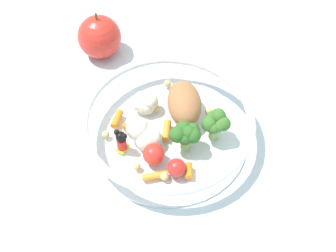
{
  "coord_description": "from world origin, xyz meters",
  "views": [
    {
      "loc": [
        -0.35,
        -0.13,
        0.53
      ],
      "look_at": [
        0.02,
        0.01,
        0.03
      ],
      "focal_mm": 46.7,
      "sensor_mm": 36.0,
      "label": 1
    }
  ],
  "objects": [
    {
      "name": "food_container",
      "position": [
        0.02,
        0.01,
        0.03
      ],
      "size": [
        0.25,
        0.25,
        0.06
      ],
      "color": "white",
      "rests_on": "ground_plane"
    },
    {
      "name": "ground_plane",
      "position": [
        0.0,
        0.0,
        0.0
      ],
      "size": [
        2.4,
        2.4,
        0.0
      ],
      "primitive_type": "plane",
      "color": "silver"
    },
    {
      "name": "loose_apple",
      "position": [
        0.15,
        0.18,
        0.04
      ],
      "size": [
        0.07,
        0.07,
        0.09
      ],
      "color": "red",
      "rests_on": "ground_plane"
    }
  ]
}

